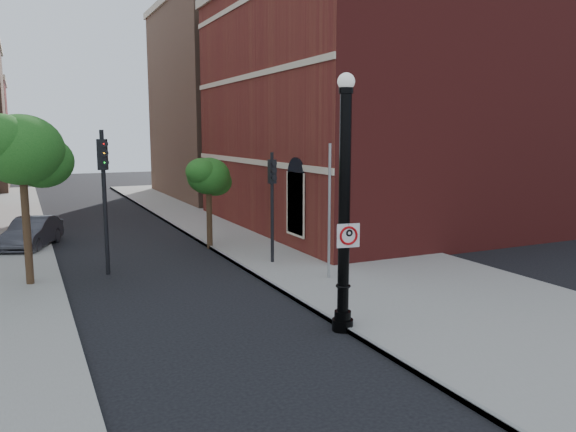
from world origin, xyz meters
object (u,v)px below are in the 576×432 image
lamppost (344,215)px  traffic_signal_right (272,190)px  no_parking_sign (348,235)px  parked_car (32,233)px  traffic_signal_left (104,178)px

lamppost → traffic_signal_right: (1.23, 7.10, -0.09)m
no_parking_sign → traffic_signal_right: 7.37m
parked_car → traffic_signal_left: (2.26, -6.02, 2.69)m
lamppost → parked_car: lamppost is taller
lamppost → no_parking_sign: bearing=-80.4°
parked_car → traffic_signal_right: traffic_signal_right is taller
no_parking_sign → traffic_signal_left: bearing=127.1°
no_parking_sign → parked_car: no_parking_sign is taller
lamppost → traffic_signal_left: size_ratio=1.26×
lamppost → traffic_signal_right: 7.21m
parked_car → traffic_signal_right: (7.98, -7.21, 2.15)m
traffic_signal_left → parked_car: bearing=129.6°
lamppost → no_parking_sign: lamppost is taller
lamppost → traffic_signal_left: bearing=118.4°
lamppost → traffic_signal_right: size_ratio=1.50×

